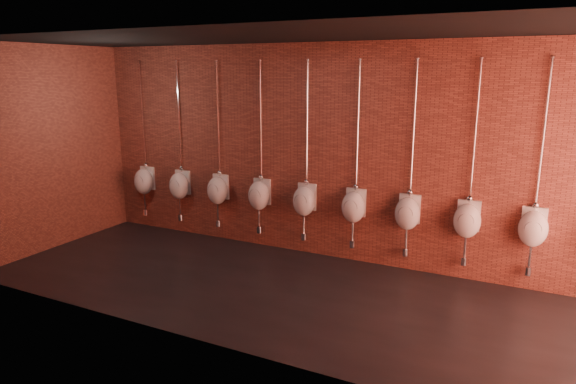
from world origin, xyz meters
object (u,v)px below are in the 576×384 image
at_px(urinal_4, 304,200).
at_px(urinal_8, 533,227).
at_px(urinal_6, 408,212).
at_px(urinal_2, 218,189).
at_px(urinal_3, 259,194).
at_px(urinal_7, 467,219).
at_px(urinal_5, 354,206).
at_px(urinal_0, 144,180).
at_px(urinal_1, 179,185).

xyz_separation_m(urinal_4, urinal_8, (3.16, 0.00, 0.00)).
height_order(urinal_6, urinal_8, same).
xyz_separation_m(urinal_2, urinal_3, (0.79, 0.00, 0.00)).
distance_m(urinal_4, urinal_7, 2.37).
distance_m(urinal_3, urinal_8, 3.96).
bearing_deg(urinal_4, urinal_5, 0.00).
height_order(urinal_0, urinal_3, same).
bearing_deg(urinal_5, urinal_0, 180.00).
relative_size(urinal_1, urinal_5, 1.00).
xyz_separation_m(urinal_2, urinal_4, (1.58, 0.00, 0.00)).
distance_m(urinal_1, urinal_4, 2.37).
height_order(urinal_1, urinal_8, same).
relative_size(urinal_2, urinal_4, 1.00).
bearing_deg(urinal_5, urinal_1, 180.00).
bearing_deg(urinal_3, urinal_2, 180.00).
height_order(urinal_2, urinal_4, same).
relative_size(urinal_3, urinal_7, 1.00).
bearing_deg(urinal_0, urinal_5, 0.00).
bearing_deg(urinal_8, urinal_7, 180.00).
bearing_deg(urinal_0, urinal_2, 0.00).
height_order(urinal_0, urinal_8, same).
relative_size(urinal_2, urinal_6, 1.00).
bearing_deg(urinal_3, urinal_7, 0.00).
bearing_deg(urinal_2, urinal_3, 0.00).
xyz_separation_m(urinal_0, urinal_1, (0.79, 0.00, 0.00)).
xyz_separation_m(urinal_0, urinal_2, (1.58, 0.00, 0.00)).
bearing_deg(urinal_8, urinal_5, 180.00).
height_order(urinal_1, urinal_7, same).
xyz_separation_m(urinal_1, urinal_5, (3.16, 0.00, 0.00)).
height_order(urinal_1, urinal_6, same).
xyz_separation_m(urinal_7, urinal_8, (0.79, 0.00, 0.00)).
bearing_deg(urinal_8, urinal_2, 180.00).
relative_size(urinal_1, urinal_2, 1.00).
bearing_deg(urinal_5, urinal_4, 180.00).
relative_size(urinal_2, urinal_3, 1.00).
bearing_deg(urinal_4, urinal_8, 0.00).
bearing_deg(urinal_8, urinal_6, 180.00).
bearing_deg(urinal_3, urinal_4, 0.00).
relative_size(urinal_3, urinal_8, 1.00).
xyz_separation_m(urinal_2, urinal_6, (3.16, 0.00, 0.00)).
height_order(urinal_2, urinal_8, same).
bearing_deg(urinal_1, urinal_3, 0.00).
bearing_deg(urinal_1, urinal_6, 0.00).
bearing_deg(urinal_7, urinal_2, 180.00).
bearing_deg(urinal_2, urinal_8, 0.00).
distance_m(urinal_5, urinal_6, 0.79).
xyz_separation_m(urinal_6, urinal_7, (0.79, 0.00, 0.00)).
relative_size(urinal_0, urinal_3, 1.00).
relative_size(urinal_2, urinal_7, 1.00).
bearing_deg(urinal_7, urinal_4, 180.00).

